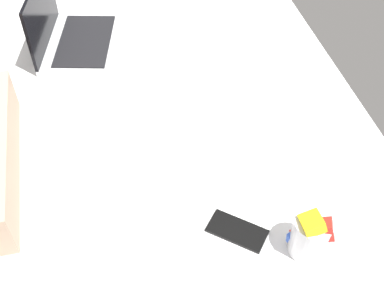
{
  "coord_description": "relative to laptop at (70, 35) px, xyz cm",
  "views": [
    {
      "loc": [
        -114.04,
        4.79,
        120.82
      ],
      "look_at": [
        -27.27,
        -15.43,
        24.0
      ],
      "focal_mm": 47.02,
      "sensor_mm": 36.0,
      "label": 1
    }
  ],
  "objects": [
    {
      "name": "bed_mattress",
      "position": [
        -31.45,
        -12.57,
        -13.41
      ],
      "size": [
        180.0,
        140.0,
        18.0
      ],
      "primitive_type": "cube",
      "color": "white",
      "rests_on": "ground"
    },
    {
      "name": "laptop",
      "position": [
        0.0,
        0.0,
        0.0
      ],
      "size": [
        37.56,
        30.25,
        23.0
      ],
      "rotation": [
        0.0,
        0.0,
        -0.24
      ],
      "color": "#B7BABC",
      "rests_on": "bed_mattress"
    },
    {
      "name": "snack_cup",
      "position": [
        -91.72,
        -47.56,
        1.59
      ],
      "size": [
        9.58,
        9.48,
        14.23
      ],
      "color": "silver",
      "rests_on": "bed_mattress"
    },
    {
      "name": "cell_phone",
      "position": [
        -83.69,
        -33.29,
        -4.01
      ],
      "size": [
        14.2,
        15.1,
        0.8
      ],
      "primitive_type": "cube",
      "rotation": [
        0.0,
        0.0,
        5.59
      ],
      "color": "black",
      "rests_on": "bed_mattress"
    }
  ]
}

